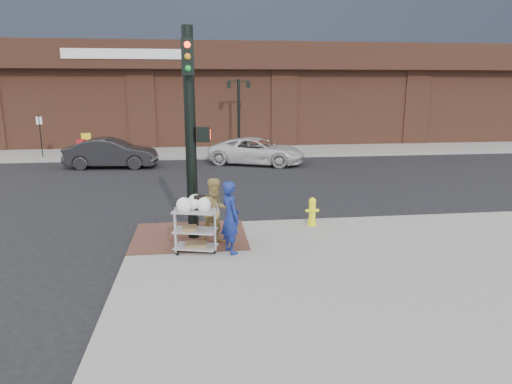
{
  "coord_description": "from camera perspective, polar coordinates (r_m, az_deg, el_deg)",
  "views": [
    {
      "loc": [
        -0.32,
        -10.09,
        3.84
      ],
      "look_at": [
        1.07,
        0.84,
        1.25
      ],
      "focal_mm": 32.0,
      "sensor_mm": 36.0,
      "label": 1
    }
  ],
  "objects": [
    {
      "name": "newsbox_yellow",
      "position": [
        26.59,
        -20.43,
        5.66
      ],
      "size": [
        0.58,
        0.55,
        1.14
      ],
      "primitive_type": "cube",
      "rotation": [
        0.0,
        0.0,
        0.27
      ],
      "color": "yellow",
      "rests_on": "sidewalk_far"
    },
    {
      "name": "lamp_post",
      "position": [
        26.22,
        -2.18,
        10.54
      ],
      "size": [
        1.32,
        0.22,
        4.0
      ],
      "color": "black",
      "rests_on": "sidewalk_far"
    },
    {
      "name": "parking_sign",
      "position": [
        26.52,
        -25.32,
        6.36
      ],
      "size": [
        0.05,
        0.05,
        2.2
      ],
      "primitive_type": "cylinder",
      "color": "black",
      "rests_on": "sidewalk_far"
    },
    {
      "name": "fire_hydrant",
      "position": [
        12.35,
        7.03,
        -2.38
      ],
      "size": [
        0.36,
        0.25,
        0.76
      ],
      "color": "#FFFA15",
      "rests_on": "sidewalk_near"
    },
    {
      "name": "utility_cart",
      "position": [
        10.36,
        -7.61,
        -4.29
      ],
      "size": [
        1.05,
        0.75,
        1.31
      ],
      "color": "gray",
      "rests_on": "sidewalk_near"
    },
    {
      "name": "woman_blue",
      "position": [
        10.17,
        -3.21,
        -3.16
      ],
      "size": [
        0.59,
        0.71,
        1.65
      ],
      "primitive_type": "imported",
      "rotation": [
        0.0,
        0.0,
        1.95
      ],
      "color": "navy",
      "rests_on": "sidewalk_near"
    },
    {
      "name": "pedestrian_tan",
      "position": [
        10.76,
        -5.03,
        -2.45
      ],
      "size": [
        0.94,
        0.84,
        1.59
      ],
      "primitive_type": "imported",
      "rotation": [
        0.0,
        0.0,
        0.37
      ],
      "color": "tan",
      "rests_on": "sidewalk_near"
    },
    {
      "name": "ground",
      "position": [
        10.8,
        -5.11,
        -7.66
      ],
      "size": [
        220.0,
        220.0,
        0.0
      ],
      "primitive_type": "plane",
      "color": "black",
      "rests_on": "ground"
    },
    {
      "name": "minivan_white",
      "position": [
        22.67,
        0.15,
        5.14
      ],
      "size": [
        5.17,
        3.78,
        1.3
      ],
      "primitive_type": "imported",
      "rotation": [
        0.0,
        0.0,
        1.18
      ],
      "color": "silver",
      "rests_on": "ground"
    },
    {
      "name": "traffic_signal_pole",
      "position": [
        10.91,
        -8.1,
        7.79
      ],
      "size": [
        0.61,
        0.51,
        5.0
      ],
      "color": "black",
      "rests_on": "sidewalk_near"
    },
    {
      "name": "brick_curb_ramp",
      "position": [
        11.6,
        -8.27,
        -5.44
      ],
      "size": [
        2.8,
        2.4,
        0.01
      ],
      "primitive_type": "cube",
      "color": "brown",
      "rests_on": "sidewalk_near"
    },
    {
      "name": "sidewalk_far",
      "position": [
        44.16,
        9.77,
        8.14
      ],
      "size": [
        65.0,
        36.0,
        0.15
      ],
      "primitive_type": "cube",
      "color": "gray",
      "rests_on": "ground"
    },
    {
      "name": "newsbox_red",
      "position": [
        26.15,
        -20.94,
        5.22
      ],
      "size": [
        0.45,
        0.42,
        0.88
      ],
      "primitive_type": "cube",
      "rotation": [
        0.0,
        0.0,
        -0.28
      ],
      "color": "red",
      "rests_on": "sidewalk_far"
    },
    {
      "name": "sedan_dark",
      "position": [
        22.72,
        -17.64,
        4.65
      ],
      "size": [
        4.32,
        1.78,
        1.39
      ],
      "primitive_type": "imported",
      "rotation": [
        0.0,
        0.0,
        1.5
      ],
      "color": "black",
      "rests_on": "ground"
    }
  ]
}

